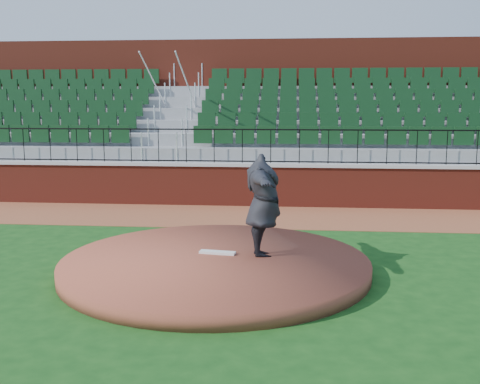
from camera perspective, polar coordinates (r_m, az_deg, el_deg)
name	(u,v)px	position (r m, az deg, el deg)	size (l,w,h in m)	color
ground	(233,276)	(10.17, -0.77, -8.60)	(90.00, 90.00, 0.00)	#123F12
warning_track	(253,216)	(15.38, 1.30, -2.46)	(34.00, 3.20, 0.01)	brown
field_wall	(256,186)	(16.85, 1.68, 0.61)	(34.00, 0.35, 1.20)	maroon
wall_cap	(256,165)	(16.77, 1.69, 2.81)	(34.00, 0.45, 0.10)	#B7B7B7
wall_railing	(256,146)	(16.71, 1.69, 4.68)	(34.00, 0.05, 1.00)	black
seating_stands	(261,126)	(19.40, 2.19, 6.78)	(34.00, 5.10, 4.60)	gray
concourse_wall	(265,111)	(22.18, 2.58, 8.23)	(34.00, 0.50, 5.50)	maroon
pitchers_mound	(215,265)	(10.44, -2.53, -7.41)	(5.68, 5.68, 0.25)	brown
pitching_rubber	(217,252)	(10.69, -2.31, -6.19)	(0.69, 0.17, 0.05)	white
pitcher	(263,205)	(10.36, 2.36, -1.36)	(2.37, 0.64, 1.93)	black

